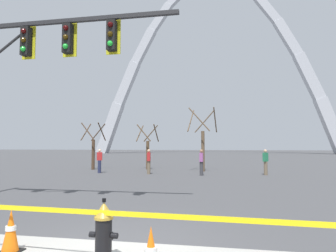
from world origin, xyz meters
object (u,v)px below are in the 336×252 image
Objects in this scene: pedestrian_standing_center at (149,161)px; pedestrian_walking_right at (201,162)px; pedestrian_near_trees at (266,162)px; monument_arch at (213,72)px; traffic_signal_gantry at (13,63)px; pedestrian_walking_left at (100,161)px; traffic_cone_by_hydrant at (11,231)px; fire_hydrant at (104,232)px.

pedestrian_walking_right is at bearing -5.26° from pedestrian_standing_center.
monument_arch is at bearing 95.16° from pedestrian_near_trees.
traffic_signal_gantry is at bearing -99.35° from pedestrian_standing_center.
pedestrian_walking_left is at bearing 176.46° from pedestrian_standing_center.
pedestrian_walking_right is (2.32, 13.74, 0.46)m from traffic_cone_by_hydrant.
pedestrian_walking_right is (0.59, -50.68, -18.20)m from monument_arch.
traffic_signal_gantry is (-2.80, 3.50, 4.05)m from traffic_cone_by_hydrant.
monument_arch is at bearing 88.46° from traffic_cone_by_hydrant.
pedestrian_walking_left is at bearing -177.58° from pedestrian_near_trees.
fire_hydrant is 1.73m from traffic_cone_by_hydrant.
monument_arch reaches higher than pedestrian_standing_center.
pedestrian_walking_left is at bearing 113.44° from fire_hydrant.
monument_arch reaches higher than pedestrian_walking_left.
fire_hydrant is at bearing -90.01° from monument_arch.
pedestrian_walking_left is 1.00× the size of pedestrian_near_trees.
traffic_cone_by_hydrant is at bearing 176.19° from fire_hydrant.
traffic_signal_gantry is at bearing 128.68° from traffic_cone_by_hydrant.
fire_hydrant is 67.16m from monument_arch.
pedestrian_standing_center is 3.40m from pedestrian_walking_right.
monument_arch is 53.72m from pedestrian_walking_left.
traffic_signal_gantry is 4.92× the size of pedestrian_walking_right.
pedestrian_standing_center and pedestrian_walking_right have the same top height.
traffic_signal_gantry is 14.84m from pedestrian_near_trees.
traffic_signal_gantry is at bearing -128.81° from pedestrian_near_trees.
pedestrian_near_trees is at bearing 51.19° from traffic_signal_gantry.
pedestrian_walking_right is at bearing 87.55° from fire_hydrant.
traffic_signal_gantry is 4.92× the size of pedestrian_near_trees.
pedestrian_walking_left is at bearing 175.61° from pedestrian_walking_right.
pedestrian_standing_center is (1.74, 10.55, -3.59)m from traffic_signal_gantry.
traffic_cone_by_hydrant is 6.04m from traffic_signal_gantry.
fire_hydrant is at bearing -78.85° from pedestrian_standing_center.
traffic_cone_by_hydrant is at bearing -85.66° from pedestrian_standing_center.
pedestrian_near_trees is (4.49, -49.71, -18.20)m from monument_arch.
pedestrian_standing_center is (3.44, -0.21, 0.00)m from pedestrian_walking_left.
traffic_cone_by_hydrant is 14.97m from pedestrian_walking_left.
monument_arch reaches higher than pedestrian_near_trees.
monument_arch is 35.56× the size of pedestrian_walking_left.
fire_hydrant is 15.68m from pedestrian_walking_left.
pedestrian_walking_right is at bearing 63.42° from traffic_signal_gantry.
pedestrian_walking_right reaches higher than fire_hydrant.
pedestrian_near_trees is (6.22, 14.72, 0.46)m from traffic_cone_by_hydrant.
pedestrian_near_trees is at bearing -84.84° from monument_arch.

